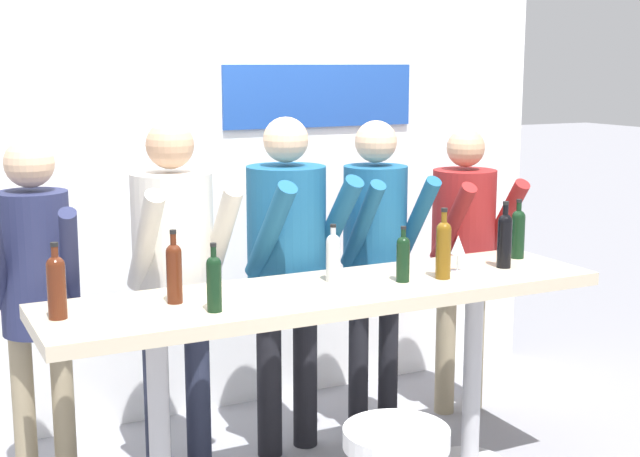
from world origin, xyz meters
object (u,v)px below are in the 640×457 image
at_px(wine_bottle_1, 333,255).
at_px(wine_glass_0, 459,246).
at_px(wine_bottle_4, 505,238).
at_px(wine_bottle_5, 56,284).
at_px(person_center, 376,241).
at_px(person_left, 174,261).
at_px(person_far_left, 36,279).
at_px(wine_bottle_7, 403,256).
at_px(wine_bottle_2, 214,281).
at_px(wine_bottle_6, 174,270).
at_px(tasting_table, 329,319).
at_px(wine_bottle_0, 443,247).
at_px(person_center_right, 464,240).
at_px(wine_bottle_3, 518,231).
at_px(person_center_left, 288,250).

relative_size(wine_bottle_1, wine_glass_0, 1.50).
height_order(wine_bottle_4, wine_bottle_5, wine_bottle_4).
bearing_deg(person_center, person_left, -178.02).
bearing_deg(wine_bottle_1, person_center, 44.81).
height_order(person_far_left, wine_bottle_7, person_far_left).
bearing_deg(wine_bottle_2, wine_bottle_6, 117.89).
relative_size(tasting_table, person_far_left, 1.52).
bearing_deg(wine_bottle_7, wine_bottle_5, 176.84).
distance_m(wine_bottle_0, wine_bottle_1, 0.51).
bearing_deg(wine_glass_0, person_center, 99.26).
relative_size(person_center_right, wine_bottle_6, 5.31).
height_order(wine_bottle_4, wine_glass_0, wine_bottle_4).
height_order(wine_bottle_3, wine_bottle_4, wine_bottle_4).
distance_m(person_far_left, wine_glass_0, 1.94).
bearing_deg(tasting_table, wine_bottle_2, -166.27).
distance_m(wine_bottle_7, wine_glass_0, 0.34).
bearing_deg(wine_bottle_2, wine_bottle_3, 8.61).
height_order(tasting_table, person_far_left, person_far_left).
relative_size(person_center_left, wine_bottle_3, 5.72).
bearing_deg(tasting_table, person_center_left, 84.62).
xyz_separation_m(wine_bottle_3, wine_bottle_7, (-0.79, -0.17, -0.02)).
xyz_separation_m(tasting_table, person_left, (-0.53, 0.58, 0.20)).
bearing_deg(wine_bottle_6, wine_bottle_5, -177.51).
relative_size(wine_bottle_1, wine_bottle_4, 0.81).
bearing_deg(wine_bottle_5, wine_bottle_2, -16.76).
xyz_separation_m(wine_bottle_0, wine_bottle_1, (-0.48, 0.18, -0.03)).
distance_m(wine_bottle_3, wine_bottle_4, 0.24).
distance_m(person_center, wine_bottle_3, 0.74).
bearing_deg(tasting_table, wine_bottle_7, -8.64).
bearing_deg(person_center_right, person_center_left, -174.49).
height_order(wine_bottle_0, wine_bottle_2, wine_bottle_0).
bearing_deg(wine_bottle_2, wine_bottle_4, 4.45).
relative_size(tasting_table, person_center_right, 1.56).
relative_size(tasting_table, wine_bottle_3, 8.42).
xyz_separation_m(person_center_left, wine_bottle_4, (0.88, -0.60, 0.09)).
bearing_deg(wine_bottle_7, person_center_right, 39.72).
relative_size(person_far_left, person_center_left, 0.97).
bearing_deg(wine_glass_0, wine_bottle_3, 15.17).
xyz_separation_m(wine_bottle_1, wine_bottle_5, (-1.24, -0.06, 0.02)).
xyz_separation_m(wine_bottle_7, wine_glass_0, (0.34, 0.05, 0.01)).
height_order(wine_bottle_2, wine_bottle_6, wine_bottle_6).
distance_m(person_center_left, wine_bottle_5, 1.34).
bearing_deg(wine_bottle_1, wine_glass_0, -9.02).
bearing_deg(person_center, wine_bottle_1, -134.72).
xyz_separation_m(person_left, person_center, (1.12, 0.03, -0.01)).
bearing_deg(wine_bottle_6, wine_bottle_1, 3.13).
bearing_deg(wine_bottle_5, wine_bottle_0, -3.78).
distance_m(person_center, wine_glass_0, 0.63).
relative_size(person_center, wine_bottle_1, 6.42).
distance_m(tasting_table, person_left, 0.81).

